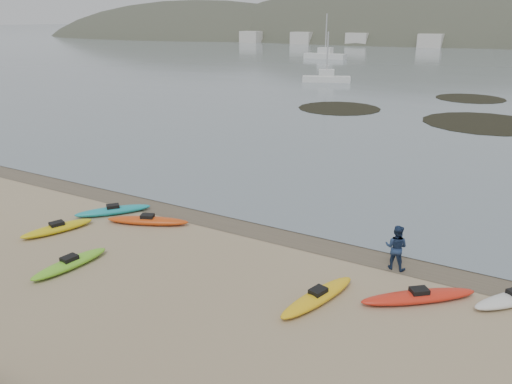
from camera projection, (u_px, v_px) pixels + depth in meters
The scene contains 5 objects.
ground at pixel (256, 224), 21.99m from camera, with size 600.00×600.00×0.00m, color tan.
wet_sand at pixel (253, 226), 21.74m from camera, with size 60.00×60.00×0.00m, color brown.
kayaks at pixel (188, 250), 19.15m from camera, with size 23.25×8.54×0.34m.
person_east at pixel (396, 247), 17.84m from camera, with size 0.82×0.64×1.68m, color navy.
kelp_mats at pixel (436, 112), 48.04m from camera, with size 22.71×23.00×0.04m.
Camera 1 is at (10.13, -17.57, 8.60)m, focal length 35.00 mm.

